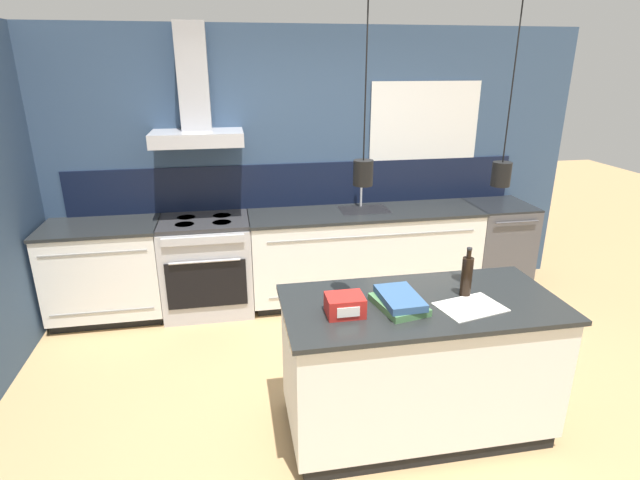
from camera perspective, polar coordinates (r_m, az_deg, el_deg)
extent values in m
plane|color=tan|center=(3.68, 2.87, -18.61)|extent=(16.00, 16.00, 0.00)
cube|color=#354C6B|center=(4.98, -2.23, 8.39)|extent=(5.60, 0.06, 2.60)
cube|color=black|center=(4.97, -2.14, 6.32)|extent=(4.42, 0.02, 0.43)
cube|color=white|center=(5.20, 11.83, 12.07)|extent=(1.12, 0.01, 0.96)
cube|color=black|center=(5.21, 11.80, 12.08)|extent=(1.04, 0.01, 0.88)
cube|color=#B5B5BA|center=(4.62, -13.83, 11.25)|extent=(0.80, 0.46, 0.12)
cube|color=#B5B5BA|center=(4.67, -14.30, 17.59)|extent=(0.26, 0.20, 0.90)
cylinder|color=black|center=(2.71, 5.26, 17.70)|extent=(0.01, 0.01, 0.83)
cylinder|color=black|center=(2.77, 4.95, 7.65)|extent=(0.11, 0.11, 0.14)
sphere|color=#F9D18C|center=(2.77, 4.95, 7.65)|extent=(0.06, 0.06, 0.06)
cylinder|color=black|center=(3.03, 21.15, 16.37)|extent=(0.01, 0.01, 0.87)
cylinder|color=black|center=(3.09, 20.01, 7.09)|extent=(0.11, 0.11, 0.14)
sphere|color=#F9D18C|center=(3.09, 20.01, 7.09)|extent=(0.06, 0.06, 0.06)
cube|color=black|center=(5.18, -22.56, -7.46)|extent=(0.96, 0.56, 0.09)
cube|color=white|center=(4.98, -23.29, -3.09)|extent=(0.99, 0.62, 0.79)
cube|color=gray|center=(4.60, -24.53, -1.41)|extent=(0.87, 0.01, 0.01)
cube|color=gray|center=(4.81, -23.60, -7.55)|extent=(0.87, 0.01, 0.01)
cube|color=#232626|center=(4.84, -23.94, 1.40)|extent=(1.02, 0.64, 0.03)
cube|color=black|center=(5.20, 4.84, -5.77)|extent=(2.18, 0.56, 0.09)
cube|color=white|center=(5.00, 5.07, -1.36)|extent=(2.24, 0.62, 0.79)
cube|color=gray|center=(4.62, 6.19, 0.44)|extent=(1.97, 0.01, 0.01)
cube|color=gray|center=(4.83, 5.95, -5.73)|extent=(1.97, 0.01, 0.01)
cube|color=#232626|center=(4.87, 5.22, 3.15)|extent=(2.27, 0.64, 0.03)
cube|color=#262628|center=(4.91, 5.07, 3.43)|extent=(0.48, 0.34, 0.01)
cylinder|color=#B5B5BA|center=(4.98, 4.74, 6.09)|extent=(0.02, 0.02, 0.40)
sphere|color=#B5B5BA|center=(4.94, 4.81, 8.34)|extent=(0.03, 0.03, 0.03)
cylinder|color=#B5B5BA|center=(4.88, 4.99, 7.97)|extent=(0.02, 0.12, 0.02)
cube|color=#B5B5BA|center=(4.86, -12.72, -3.06)|extent=(0.82, 0.62, 0.87)
cube|color=black|center=(4.58, -12.80, -4.98)|extent=(0.70, 0.02, 0.44)
cylinder|color=#B5B5BA|center=(4.47, -13.03, -2.42)|extent=(0.61, 0.02, 0.02)
cube|color=#B5B5BA|center=(4.42, -13.21, -0.05)|extent=(0.70, 0.02, 0.07)
cube|color=#2D2D30|center=(4.71, -13.13, 2.06)|extent=(0.82, 0.60, 0.04)
cylinder|color=black|center=(4.82, -15.05, 2.52)|extent=(0.17, 0.17, 0.00)
cylinder|color=black|center=(4.80, -11.15, 2.77)|extent=(0.17, 0.17, 0.00)
cylinder|color=black|center=(4.61, -15.23, 1.74)|extent=(0.17, 0.17, 0.00)
cylinder|color=black|center=(4.59, -11.16, 1.99)|extent=(0.17, 0.17, 0.00)
cube|color=#4C4C51|center=(5.55, 19.38, -0.72)|extent=(0.59, 0.62, 0.89)
cube|color=black|center=(5.41, 19.92, 3.80)|extent=(0.59, 0.62, 0.02)
cylinder|color=#4C4C51|center=(5.16, 21.61, 1.92)|extent=(0.44, 0.02, 0.02)
cube|color=black|center=(3.57, 10.61, -19.42)|extent=(1.58, 0.73, 0.09)
cube|color=white|center=(3.31, 11.09, -13.49)|extent=(1.64, 0.76, 0.79)
cube|color=#232626|center=(3.11, 11.59, -7.14)|extent=(1.69, 0.81, 0.03)
cylinder|color=black|center=(3.19, 16.40, -4.06)|extent=(0.07, 0.07, 0.25)
cylinder|color=black|center=(3.14, 16.67, -1.51)|extent=(0.03, 0.03, 0.06)
cylinder|color=#262628|center=(3.12, 16.73, -0.96)|extent=(0.03, 0.03, 0.01)
cube|color=#4C7F4C|center=(2.99, 9.00, -7.29)|extent=(0.30, 0.38, 0.04)
cube|color=#335684|center=(2.98, 9.12, -6.55)|extent=(0.23, 0.35, 0.04)
cube|color=red|center=(2.87, 2.86, -7.44)|extent=(0.22, 0.17, 0.12)
cube|color=white|center=(2.80, 3.27, -8.25)|extent=(0.13, 0.01, 0.06)
cube|color=silver|center=(3.10, 16.81, -7.34)|extent=(0.42, 0.34, 0.01)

